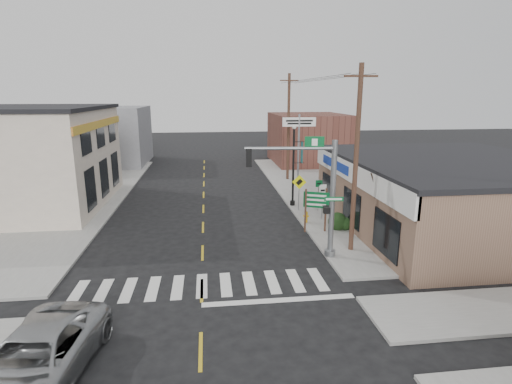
{
  "coord_description": "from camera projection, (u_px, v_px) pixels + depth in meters",
  "views": [
    {
      "loc": [
        0.39,
        -15.06,
        7.83
      ],
      "look_at": [
        2.88,
        5.16,
        2.8
      ],
      "focal_mm": 28.0,
      "sensor_mm": 36.0,
      "label": 1
    }
  ],
  "objects": [
    {
      "name": "traffic_signal_pole",
      "position": [
        319.0,
        187.0,
        18.62
      ],
      "size": [
        4.59,
        0.37,
        5.81
      ],
      "rotation": [
        0.0,
        0.0,
        -0.11
      ],
      "color": "slate",
      "rests_on": "sidewalk_right"
    },
    {
      "name": "ground",
      "position": [
        202.0,
        290.0,
        16.34
      ],
      "size": [
        140.0,
        140.0,
        0.0
      ],
      "primitive_type": "plane",
      "color": "black",
      "rests_on": "ground"
    },
    {
      "name": "sidewalk_right",
      "position": [
        324.0,
        200.0,
        29.92
      ],
      "size": [
        6.0,
        38.0,
        0.13
      ],
      "primitive_type": "cube",
      "color": "gray",
      "rests_on": "ground"
    },
    {
      "name": "fire_hydrant",
      "position": [
        306.0,
        216.0,
        24.49
      ],
      "size": [
        0.22,
        0.22,
        0.71
      ],
      "rotation": [
        0.0,
        0.0,
        -0.3
      ],
      "color": "#C4940A",
      "rests_on": "sidewalk_right"
    },
    {
      "name": "center_line",
      "position": [
        203.0,
        227.0,
        24.05
      ],
      "size": [
        0.12,
        56.0,
        0.01
      ],
      "primitive_type": "cube",
      "color": "gold",
      "rests_on": "ground"
    },
    {
      "name": "thrift_store",
      "position": [
        451.0,
        196.0,
        23.36
      ],
      "size": [
        12.0,
        14.0,
        4.0
      ],
      "primitive_type": "cube",
      "color": "#7D5E4B",
      "rests_on": "ground"
    },
    {
      "name": "shrub_back",
      "position": [
        337.0,
        222.0,
        23.36
      ],
      "size": [
        1.11,
        1.11,
        0.83
      ],
      "primitive_type": "ellipsoid",
      "color": "black",
      "rests_on": "sidewalk_right"
    },
    {
      "name": "ped_crossing_sign",
      "position": [
        299.0,
        186.0,
        26.68
      ],
      "size": [
        0.95,
        0.07,
        2.44
      ],
      "rotation": [
        0.0,
        0.0,
        -0.27
      ],
      "color": "gray",
      "rests_on": "sidewalk_right"
    },
    {
      "name": "bldg_distant_right",
      "position": [
        308.0,
        139.0,
        46.0
      ],
      "size": [
        8.0,
        10.0,
        5.6
      ],
      "primitive_type": "cube",
      "color": "brown",
      "rests_on": "ground"
    },
    {
      "name": "bldg_distant_left",
      "position": [
        105.0,
        136.0,
        45.11
      ],
      "size": [
        9.0,
        10.0,
        6.4
      ],
      "primitive_type": "cube",
      "color": "gray",
      "rests_on": "ground"
    },
    {
      "name": "sidewalk_left",
      "position": [
        73.0,
        208.0,
        27.79
      ],
      "size": [
        6.0,
        38.0,
        0.13
      ],
      "primitive_type": "cube",
      "color": "gray",
      "rests_on": "ground"
    },
    {
      "name": "utility_pole_far",
      "position": [
        288.0,
        126.0,
        35.94
      ],
      "size": [
        1.64,
        0.25,
        9.45
      ],
      "rotation": [
        0.0,
        0.0,
        0.03
      ],
      "color": "#40301B",
      "rests_on": "sidewalk_right"
    },
    {
      "name": "dance_center_sign",
      "position": [
        299.0,
        131.0,
        33.76
      ],
      "size": [
        2.84,
        0.18,
        6.03
      ],
      "rotation": [
        0.0,
        0.0,
        -0.01
      ],
      "color": "gray",
      "rests_on": "sidewalk_right"
    },
    {
      "name": "shrub_front",
      "position": [
        400.0,
        247.0,
        19.07
      ],
      "size": [
        1.47,
        1.47,
        1.1
      ],
      "primitive_type": "ellipsoid",
      "color": "#1C3B1F",
      "rests_on": "sidewalk_right"
    },
    {
      "name": "crosswalk",
      "position": [
        202.0,
        286.0,
        16.73
      ],
      "size": [
        11.0,
        2.2,
        0.01
      ],
      "primitive_type": "cube",
      "color": "silver",
      "rests_on": "ground"
    },
    {
      "name": "utility_pole_near",
      "position": [
        356.0,
        159.0,
        19.21
      ],
      "size": [
        1.58,
        0.24,
        9.08
      ],
      "rotation": [
        0.0,
        0.0,
        -0.07
      ],
      "color": "#473120",
      "rests_on": "sidewalk_right"
    },
    {
      "name": "guide_sign",
      "position": [
        316.0,
        204.0,
        22.49
      ],
      "size": [
        1.45,
        0.13,
        2.53
      ],
      "rotation": [
        0.0,
        0.0,
        -0.39
      ],
      "color": "#4E3224",
      "rests_on": "sidewalk_right"
    },
    {
      "name": "left_building",
      "position": [
        12.0,
        160.0,
        27.48
      ],
      "size": [
        12.0,
        12.0,
        6.8
      ],
      "primitive_type": "cube",
      "color": "beige",
      "rests_on": "ground"
    },
    {
      "name": "lamp_post",
      "position": [
        294.0,
        160.0,
        27.59
      ],
      "size": [
        0.73,
        0.58,
        5.64
      ],
      "rotation": [
        0.0,
        0.0,
        -0.11
      ],
      "color": "black",
      "rests_on": "sidewalk_right"
    },
    {
      "name": "suv",
      "position": [
        36.0,
        359.0,
        10.92
      ],
      "size": [
        3.21,
        5.75,
        1.52
      ],
      "primitive_type": "imported",
      "rotation": [
        0.0,
        0.0,
        -0.13
      ],
      "color": "#9C9FA1",
      "rests_on": "ground"
    },
    {
      "name": "bare_tree",
      "position": [
        386.0,
        180.0,
        19.53
      ],
      "size": [
        2.29,
        2.29,
        4.58
      ],
      "rotation": [
        0.0,
        0.0,
        0.0
      ],
      "color": "black",
      "rests_on": "sidewalk_right"
    }
  ]
}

